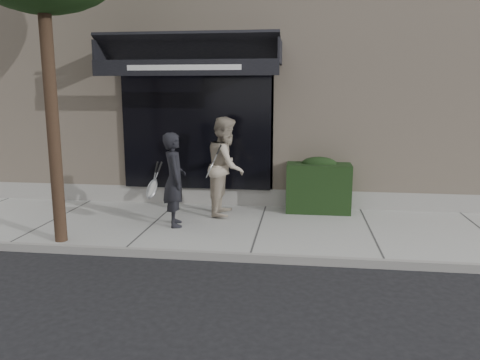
# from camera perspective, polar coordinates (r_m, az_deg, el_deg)

# --- Properties ---
(ground) EXTENTS (80.00, 80.00, 0.00)m
(ground) POSITION_cam_1_polar(r_m,az_deg,el_deg) (8.74, 2.38, -6.36)
(ground) COLOR black
(ground) RESTS_ON ground
(sidewalk) EXTENTS (20.00, 3.00, 0.12)m
(sidewalk) POSITION_cam_1_polar(r_m,az_deg,el_deg) (8.72, 2.38, -5.98)
(sidewalk) COLOR #9F9F9A
(sidewalk) RESTS_ON ground
(curb) EXTENTS (20.00, 0.10, 0.14)m
(curb) POSITION_cam_1_polar(r_m,az_deg,el_deg) (7.25, 1.26, -9.42)
(curb) COLOR gray
(curb) RESTS_ON ground
(building_facade) EXTENTS (14.30, 8.04, 5.64)m
(building_facade) POSITION_cam_1_polar(r_m,az_deg,el_deg) (13.29, 4.42, 11.47)
(building_facade) COLOR beige
(building_facade) RESTS_ON ground
(hedge) EXTENTS (1.30, 0.70, 1.14)m
(hedge) POSITION_cam_1_polar(r_m,az_deg,el_deg) (9.76, 9.53, -0.68)
(hedge) COLOR black
(hedge) RESTS_ON sidewalk
(pedestrian_front) EXTENTS (0.73, 0.89, 1.73)m
(pedestrian_front) POSITION_cam_1_polar(r_m,az_deg,el_deg) (8.61, -8.03, 0.03)
(pedestrian_front) COLOR black
(pedestrian_front) RESTS_ON sidewalk
(pedestrian_back) EXTENTS (0.74, 0.99, 1.96)m
(pedestrian_back) POSITION_cam_1_polar(r_m,az_deg,el_deg) (9.33, -1.70, 1.71)
(pedestrian_back) COLOR #B3A48F
(pedestrian_back) RESTS_ON sidewalk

